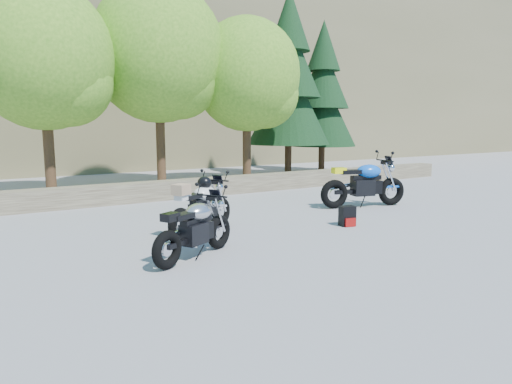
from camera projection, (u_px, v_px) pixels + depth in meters
ground at (277, 244)px, 7.75m from camera, size 90.00×90.00×0.00m
stone_wall at (161, 190)px, 12.32m from camera, size 22.00×0.55×0.50m
hillside at (84, 45)px, 31.70m from camera, size 80.00×30.00×15.00m
tree_decid_left at (48, 62)px, 11.94m from camera, size 3.67×3.67×5.62m
tree_decid_mid at (162, 58)px, 13.95m from camera, size 4.08×4.08×6.24m
tree_decid_right at (250, 79)px, 15.00m from camera, size 3.54×3.54×5.41m
conifer_near at (289, 80)px, 17.35m from camera, size 3.17×3.17×7.06m
conifer_far at (323, 94)px, 19.07m from camera, size 2.82×2.82×6.27m
silver_bike at (195, 229)px, 6.86m from camera, size 1.67×0.96×0.91m
white_bike at (201, 206)px, 8.44m from camera, size 1.72×1.08×1.06m
blue_bike at (364, 184)px, 11.17m from camera, size 2.25×0.89×1.15m
backpack at (347, 216)px, 9.11m from camera, size 0.33×0.30×0.40m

